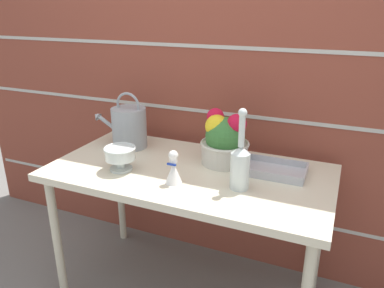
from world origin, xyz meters
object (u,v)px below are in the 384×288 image
(watering_can, at_px, (129,127))
(figurine_vase, at_px, (174,170))
(flower_planter, at_px, (224,140))
(glass_decanter, at_px, (240,164))
(crystal_pedestal_bowl, at_px, (120,155))
(wire_tray, at_px, (274,171))

(watering_can, xyz_separation_m, figurine_vase, (0.43, -0.31, -0.05))
(figurine_vase, bearing_deg, flower_planter, 66.60)
(watering_can, distance_m, glass_decanter, 0.75)
(flower_planter, bearing_deg, crystal_pedestal_bowl, -146.80)
(flower_planter, distance_m, wire_tray, 0.28)
(watering_can, distance_m, wire_tray, 0.83)
(figurine_vase, relative_size, wire_tray, 0.52)
(watering_can, height_order, wire_tray, watering_can)
(flower_planter, bearing_deg, wire_tray, -4.65)
(crystal_pedestal_bowl, bearing_deg, figurine_vase, -4.97)
(crystal_pedestal_bowl, height_order, wire_tray, crystal_pedestal_bowl)
(watering_can, height_order, figurine_vase, watering_can)
(glass_decanter, xyz_separation_m, wire_tray, (0.11, 0.22, -0.11))
(watering_can, distance_m, figurine_vase, 0.53)
(crystal_pedestal_bowl, xyz_separation_m, flower_planter, (0.43, 0.28, 0.04))
(figurine_vase, bearing_deg, wire_tray, 35.98)
(crystal_pedestal_bowl, relative_size, figurine_vase, 0.99)
(crystal_pedestal_bowl, height_order, flower_planter, flower_planter)
(glass_decanter, height_order, figurine_vase, glass_decanter)
(flower_planter, height_order, figurine_vase, flower_planter)
(wire_tray, bearing_deg, glass_decanter, -116.35)
(watering_can, xyz_separation_m, wire_tray, (0.82, -0.03, -0.11))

